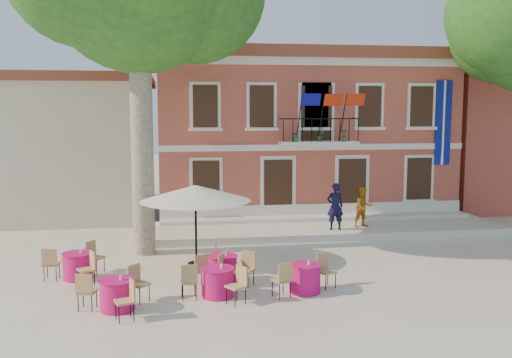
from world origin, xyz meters
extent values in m
plane|color=beige|center=(0.00, 0.00, 0.00)|extent=(90.00, 90.00, 0.00)
cube|color=#C85448|center=(2.00, 10.00, 3.50)|extent=(13.00, 8.00, 7.00)
cube|color=brown|center=(2.00, 10.00, 7.25)|extent=(13.50, 8.50, 0.50)
cube|color=silver|center=(2.00, 6.05, 6.85)|extent=(13.30, 0.35, 0.35)
cube|color=silver|center=(2.00, 5.55, 3.50)|extent=(3.20, 0.90, 0.15)
cube|color=black|center=(2.00, 5.15, 4.50)|extent=(3.20, 0.04, 0.04)
cube|color=navy|center=(7.60, 5.94, 4.30)|extent=(0.70, 0.05, 3.60)
cube|color=#0C0C88|center=(1.10, 4.80, 5.25)|extent=(0.76, 0.27, 0.47)
cube|color=red|center=(2.00, 4.80, 5.25)|extent=(0.76, 0.29, 0.47)
cube|color=red|center=(2.90, 4.80, 5.25)|extent=(0.76, 0.27, 0.47)
imported|color=#26591E|center=(1.00, 5.25, 3.82)|extent=(0.43, 0.37, 0.48)
imported|color=#26591E|center=(2.00, 5.25, 3.82)|extent=(0.26, 0.21, 0.48)
imported|color=#26591E|center=(3.00, 5.25, 3.82)|extent=(0.27, 0.27, 0.48)
cube|color=beige|center=(-9.50, 11.00, 3.00)|extent=(9.00, 9.00, 6.00)
cube|color=brown|center=(-9.50, 11.00, 6.20)|extent=(9.40, 9.40, 0.40)
cube|color=#C85448|center=(14.00, 11.00, 3.00)|extent=(9.00, 9.00, 6.00)
cube|color=silver|center=(2.00, 4.40, 0.15)|extent=(14.00, 3.40, 0.30)
cylinder|color=#A59E84|center=(-4.94, 2.10, 3.90)|extent=(0.73, 0.73, 7.81)
cylinder|color=black|center=(-3.26, 0.36, 0.04)|extent=(0.54, 0.54, 0.08)
cylinder|color=black|center=(-3.26, 0.36, 1.13)|extent=(0.07, 0.07, 2.25)
cone|color=silver|center=(-3.26, 0.36, 2.30)|extent=(3.43, 3.43, 0.50)
imported|color=black|center=(2.16, 3.53, 1.20)|extent=(0.66, 0.43, 1.80)
imported|color=orange|center=(3.42, 3.91, 1.08)|extent=(0.85, 0.71, 1.56)
cylinder|color=#C41260|center=(-6.70, -0.62, 0.38)|extent=(0.84, 0.84, 0.75)
cylinder|color=#C41260|center=(-6.70, -0.62, 0.76)|extent=(0.90, 0.90, 0.02)
cube|color=tan|center=(-6.28, 0.00, 0.47)|extent=(0.58, 0.58, 0.95)
cube|color=tan|center=(-7.45, -0.57, 0.47)|extent=(0.45, 0.45, 0.95)
cube|color=tan|center=(-6.37, -1.30, 0.47)|extent=(0.56, 0.56, 0.95)
cylinder|color=#C41260|center=(-2.84, -2.78, 0.38)|extent=(0.84, 0.84, 0.75)
cylinder|color=#C41260|center=(-2.84, -2.78, 0.76)|extent=(0.90, 0.90, 0.02)
cube|color=tan|center=(-2.42, -3.40, 0.47)|extent=(0.58, 0.58, 0.95)
cube|color=tan|center=(-2.50, -2.11, 0.47)|extent=(0.56, 0.56, 0.95)
cube|color=tan|center=(-3.58, -2.82, 0.47)|extent=(0.44, 0.44, 0.95)
cylinder|color=#C41260|center=(-5.34, -3.43, 0.38)|extent=(0.84, 0.84, 0.75)
cylinder|color=#C41260|center=(-5.34, -3.43, 0.76)|extent=(0.90, 0.90, 0.02)
cube|color=tan|center=(-6.07, -3.27, 0.47)|extent=(0.50, 0.50, 0.95)
cube|color=tan|center=(-5.11, -4.14, 0.47)|extent=(0.53, 0.53, 0.95)
cube|color=tan|center=(-4.83, -2.87, 0.47)|extent=(0.59, 0.59, 0.95)
cylinder|color=#C41260|center=(-2.61, -1.53, 0.38)|extent=(0.84, 0.84, 0.75)
cylinder|color=#C41260|center=(-2.61, -1.53, 0.76)|extent=(0.90, 0.90, 0.02)
cube|color=tan|center=(-2.00, -1.96, 0.47)|extent=(0.59, 0.59, 0.95)
cube|color=tan|center=(-2.54, -0.78, 0.47)|extent=(0.46, 0.46, 0.95)
cube|color=tan|center=(-3.29, -1.84, 0.47)|extent=(0.56, 0.56, 0.95)
cylinder|color=#C41260|center=(-0.50, -2.75, 0.38)|extent=(0.84, 0.84, 0.75)
cylinder|color=#C41260|center=(-0.50, -2.75, 0.76)|extent=(0.90, 0.90, 0.02)
cube|color=tan|center=(0.19, -2.46, 0.47)|extent=(0.55, 0.55, 0.95)
cube|color=tan|center=(-1.19, -3.05, 0.47)|extent=(0.55, 0.55, 0.95)
camera|label=1|loc=(-3.94, -17.21, 4.88)|focal=40.00mm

